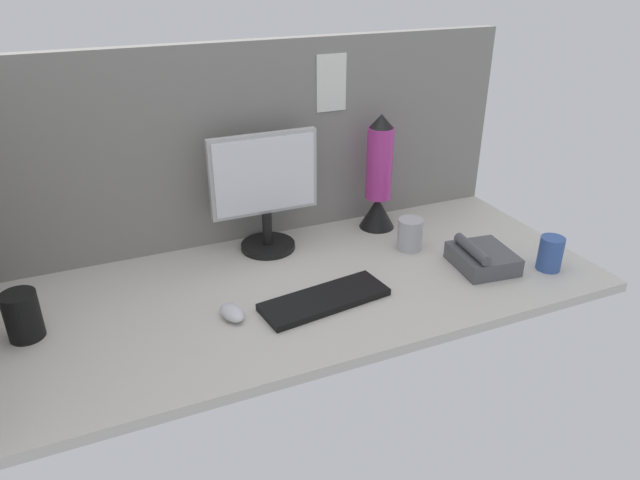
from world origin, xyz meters
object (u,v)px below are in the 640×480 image
keyboard (325,299)px  mouse (232,312)px  mug_ceramic_blue (550,253)px  desk_phone (482,258)px  mug_steel (410,234)px  monitor (265,189)px  mug_black_travel (23,316)px  lava_lamp (379,182)px

keyboard → mouse: size_ratio=3.85×
mug_ceramic_blue → desk_phone: (-18.49, 9.39, -2.23)cm
mouse → mug_steel: (65.46, 16.31, 3.60)cm
mouse → mug_ceramic_blue: size_ratio=0.89×
monitor → mug_black_travel: (-73.22, -23.17, -14.62)cm
keyboard → mug_ceramic_blue: 72.85cm
keyboard → lava_lamp: lava_lamp is taller
mouse → mug_steel: mug_steel is taller
mouse → mug_black_travel: (-50.98, 12.67, 4.76)cm
monitor → mug_ceramic_blue: monitor is taller
monitor → keyboard: 43.87cm
keyboard → mug_black_travel: bearing=161.1°
keyboard → monitor: bearing=88.3°
mouse → desk_phone: 79.75cm
keyboard → mug_ceramic_blue: mug_ceramic_blue is taller
mouse → mug_black_travel: 52.74cm
mouse → mug_ceramic_blue: mug_ceramic_blue is taller
mug_black_travel → desk_phone: size_ratio=0.62×
keyboard → desk_phone: desk_phone is taller
mug_black_travel → desk_phone: 131.68cm
mug_steel → lava_lamp: 22.97cm
keyboard → mouse: bearing=166.1°
monitor → mug_ceramic_blue: bearing=-32.7°
mug_ceramic_blue → desk_phone: 20.86cm
keyboard → mug_ceramic_blue: (72.03, -9.96, 4.42)cm
keyboard → mug_steel: bearing=18.7°
mug_black_travel → mug_ceramic_blue: size_ratio=1.19×
desk_phone → keyboard: bearing=179.4°
mug_steel → mug_black_travel: 116.50cm
mug_steel → mug_black_travel: mug_black_travel is taller
monitor → mouse: monitor is taller
mouse → mug_steel: size_ratio=0.91×
lava_lamp → desk_phone: (15.92, -39.41, -14.02)cm
monitor → mug_ceramic_blue: size_ratio=3.62×
mug_steel → mug_ceramic_blue: (32.69, -29.24, 0.12)cm
mug_ceramic_blue → mug_steel: bearing=138.2°
mouse → lava_lamp: 74.77cm
mouse → desk_phone: bearing=-14.3°
keyboard → desk_phone: (53.54, -0.57, 2.19)cm
keyboard → desk_phone: size_ratio=1.77×
mug_black_travel → lava_lamp: size_ratio=0.32×
monitor → mug_black_travel: monitor is taller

